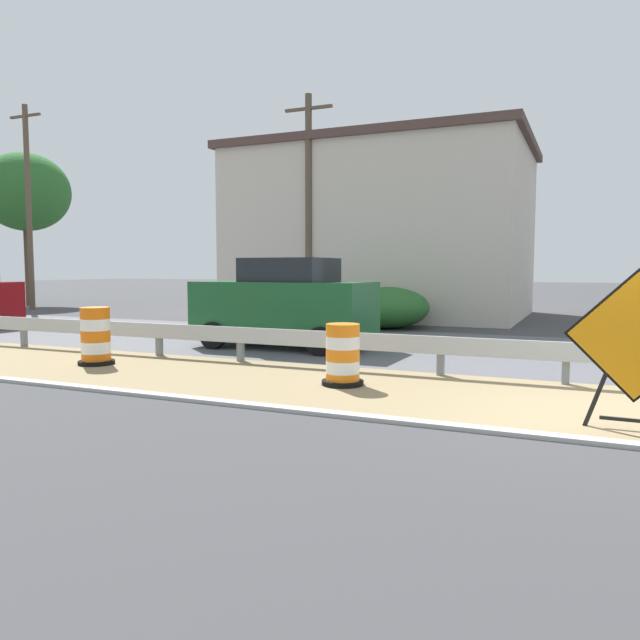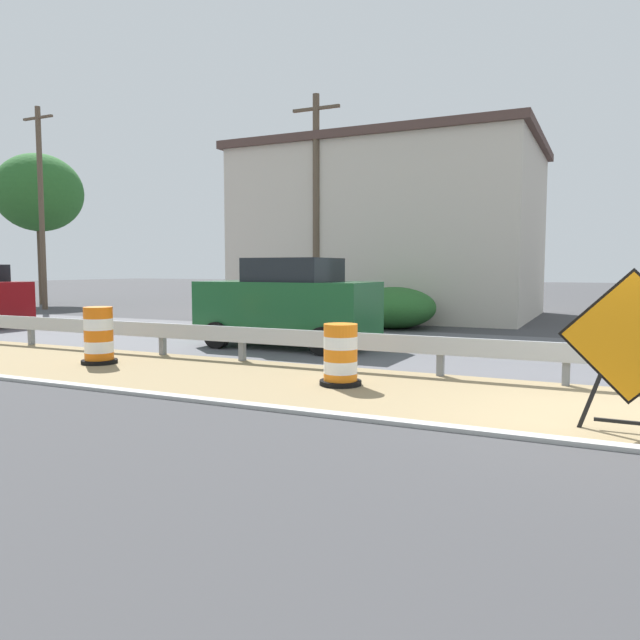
# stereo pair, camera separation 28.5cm
# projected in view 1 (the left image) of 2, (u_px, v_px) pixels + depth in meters

# --- Properties ---
(ground_plane) EXTENTS (160.00, 160.00, 0.00)m
(ground_plane) POSITION_uv_depth(u_px,v_px,m) (625.00, 420.00, 7.69)
(ground_plane) COLOR #3D3D3F
(median_dirt_strip) EXTENTS (3.63, 120.00, 0.01)m
(median_dirt_strip) POSITION_uv_depth(u_px,v_px,m) (623.00, 410.00, 8.25)
(median_dirt_strip) COLOR #8E7A56
(median_dirt_strip) RESTS_ON ground
(far_lane_asphalt) EXTENTS (7.04, 120.00, 0.00)m
(far_lane_asphalt) POSITION_uv_depth(u_px,v_px,m) (611.00, 357.00, 13.11)
(far_lane_asphalt) COLOR #56565B
(far_lane_asphalt) RESTS_ON ground
(curb_near_edge) EXTENTS (0.20, 120.00, 0.11)m
(curb_near_edge) POSITION_uv_depth(u_px,v_px,m) (632.00, 447.00, 6.50)
(curb_near_edge) COLOR #ADADA8
(curb_near_edge) RESTS_ON ground
(guardrail_median) EXTENTS (0.18, 43.68, 0.71)m
(guardrail_median) POSITION_uv_depth(u_px,v_px,m) (440.00, 347.00, 10.80)
(guardrail_median) COLOR #ADB2B7
(guardrail_median) RESTS_ON ground
(warning_sign_diamond) EXTENTS (0.08, 1.59, 1.93)m
(warning_sign_diamond) POSITION_uv_depth(u_px,v_px,m) (636.00, 343.00, 7.10)
(warning_sign_diamond) COLOR black
(warning_sign_diamond) RESTS_ON ground
(traffic_barrel_nearest) EXTENTS (0.69, 0.69, 1.01)m
(traffic_barrel_nearest) POSITION_uv_depth(u_px,v_px,m) (343.00, 358.00, 9.96)
(traffic_barrel_nearest) COLOR orange
(traffic_barrel_nearest) RESTS_ON ground
(traffic_barrel_close) EXTENTS (0.70, 0.70, 1.14)m
(traffic_barrel_close) POSITION_uv_depth(u_px,v_px,m) (96.00, 339.00, 12.09)
(traffic_barrel_close) COLOR orange
(traffic_barrel_close) RESTS_ON ground
(car_lead_far_lane) EXTENTS (2.13, 4.28, 2.15)m
(car_lead_far_lane) POSITION_uv_depth(u_px,v_px,m) (285.00, 303.00, 14.65)
(car_lead_far_lane) COLOR #195128
(car_lead_far_lane) RESTS_ON ground
(roadside_shop_near) EXTENTS (8.49, 11.37, 6.74)m
(roadside_shop_near) POSITION_uv_depth(u_px,v_px,m) (385.00, 232.00, 24.85)
(roadside_shop_near) COLOR beige
(roadside_shop_near) RESTS_ON ground
(utility_pole_near) EXTENTS (0.24, 1.80, 8.01)m
(utility_pole_near) POSITION_uv_depth(u_px,v_px,m) (309.00, 205.00, 21.66)
(utility_pole_near) COLOR brown
(utility_pole_near) RESTS_ON ground
(utility_pole_mid) EXTENTS (0.24, 1.80, 9.22)m
(utility_pole_mid) POSITION_uv_depth(u_px,v_px,m) (29.00, 205.00, 27.60)
(utility_pole_mid) COLOR brown
(utility_pole_mid) RESTS_ON ground
(bush_roadside) EXTENTS (2.69, 2.69, 1.32)m
(bush_roadside) POSITION_uv_depth(u_px,v_px,m) (387.00, 308.00, 19.44)
(bush_roadside) COLOR #286028
(bush_roadside) RESTS_ON ground
(tree_roadside) EXTENTS (4.47, 4.47, 7.87)m
(tree_roadside) POSITION_uv_depth(u_px,v_px,m) (25.00, 192.00, 31.50)
(tree_roadside) COLOR #4C3D2D
(tree_roadside) RESTS_ON ground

